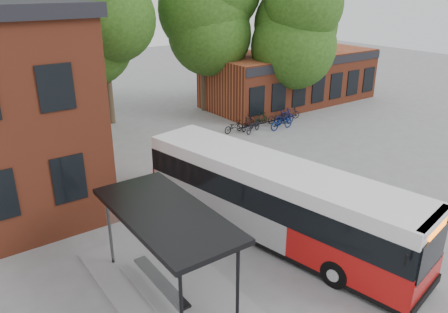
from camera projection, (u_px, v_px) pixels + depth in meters
ground at (258, 233)px, 17.04m from camera, size 100.00×100.00×0.00m
shop_row at (290, 77)px, 34.98m from camera, size 14.00×6.20×4.00m
bus_shelter at (168, 252)px, 13.31m from camera, size 3.60×7.00×2.90m
bike_rail at (269, 124)px, 29.53m from camera, size 5.20×0.10×0.38m
tree_1 at (105, 47)px, 28.46m from camera, size 7.92×7.92×10.40m
tree_2 at (203, 36)px, 31.39m from camera, size 7.92×7.92×11.00m
tree_3 at (292, 49)px, 31.41m from camera, size 7.04×7.04×9.28m
city_bus at (273, 201)px, 16.39m from camera, size 4.64×11.90×2.96m
bicycle_0 at (234, 127)px, 28.31m from camera, size 1.54×0.62×0.80m
bicycle_1 at (248, 123)px, 28.71m from camera, size 1.66×1.03×0.96m
bicycle_2 at (253, 126)px, 28.29m from camera, size 1.83×1.24×0.91m
bicycle_3 at (261, 119)px, 29.73m from camera, size 1.54×0.77×0.89m
bicycle_4 at (281, 122)px, 28.88m from camera, size 1.84×0.65×0.96m
bicycle_5 at (284, 117)px, 29.75m from camera, size 1.81×0.53×1.08m
bicycle_6 at (279, 117)px, 30.17m from camera, size 1.73×1.06×0.86m
bicycle_7 at (291, 113)px, 31.03m from camera, size 1.53×0.76×0.89m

